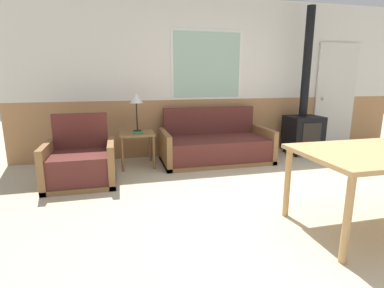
{
  "coord_description": "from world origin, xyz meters",
  "views": [
    {
      "loc": [
        -1.85,
        -2.54,
        1.39
      ],
      "look_at": [
        -0.94,
        1.1,
        0.54
      ],
      "focal_mm": 28.0,
      "sensor_mm": 36.0,
      "label": 1
    }
  ],
  "objects_px": {
    "side_table": "(137,138)",
    "wood_stove": "(304,121)",
    "couch": "(215,146)",
    "table_lamp": "(136,100)",
    "armchair": "(81,164)"
  },
  "relations": [
    {
      "from": "couch",
      "to": "side_table",
      "type": "distance_m",
      "value": 1.29
    },
    {
      "from": "armchair",
      "to": "side_table",
      "type": "relative_size",
      "value": 1.67
    },
    {
      "from": "couch",
      "to": "table_lamp",
      "type": "relative_size",
      "value": 2.99
    },
    {
      "from": "side_table",
      "to": "table_lamp",
      "type": "xyz_separation_m",
      "value": [
        0.02,
        0.09,
        0.58
      ]
    },
    {
      "from": "side_table",
      "to": "table_lamp",
      "type": "distance_m",
      "value": 0.59
    },
    {
      "from": "armchair",
      "to": "table_lamp",
      "type": "bearing_deg",
      "value": 28.43
    },
    {
      "from": "couch",
      "to": "side_table",
      "type": "bearing_deg",
      "value": 178.82
    },
    {
      "from": "wood_stove",
      "to": "armchair",
      "type": "bearing_deg",
      "value": -169.42
    },
    {
      "from": "side_table",
      "to": "wood_stove",
      "type": "relative_size",
      "value": 0.21
    },
    {
      "from": "armchair",
      "to": "table_lamp",
      "type": "distance_m",
      "value": 1.32
    },
    {
      "from": "couch",
      "to": "wood_stove",
      "type": "bearing_deg",
      "value": 3.38
    },
    {
      "from": "couch",
      "to": "side_table",
      "type": "xyz_separation_m",
      "value": [
        -1.28,
        0.03,
        0.2
      ]
    },
    {
      "from": "side_table",
      "to": "table_lamp",
      "type": "relative_size",
      "value": 0.91
    },
    {
      "from": "couch",
      "to": "table_lamp",
      "type": "xyz_separation_m",
      "value": [
        -1.26,
        0.12,
        0.78
      ]
    },
    {
      "from": "table_lamp",
      "to": "side_table",
      "type": "bearing_deg",
      "value": -101.2
    }
  ]
}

